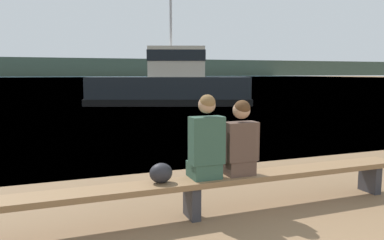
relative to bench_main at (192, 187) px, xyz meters
The scene contains 7 objects.
water_surface 122.27m from the bench_main, 89.69° to the left, with size 240.00×240.00×0.00m, color #5684A3.
far_shoreline 191.54m from the bench_main, 89.80° to the left, with size 600.00×12.00×8.86m, color #384233.
bench_main is the anchor object (origin of this frame).
person_left 0.59m from the bench_main, ahead, with size 0.42×0.38×1.07m.
person_right 0.86m from the bench_main, ahead, with size 0.42×0.39×0.99m.
shopping_bag 0.45m from the bench_main, behind, with size 0.28×0.22×0.24m.
tugboat_red 16.94m from the bench_main, 73.50° to the left, with size 9.60×5.78×6.30m.
Camera 1 is at (-2.27, -1.55, 1.82)m, focal length 35.00 mm.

